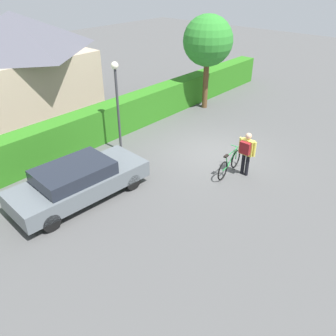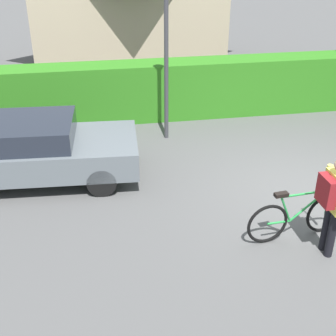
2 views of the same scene
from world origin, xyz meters
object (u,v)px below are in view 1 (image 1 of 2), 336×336
(street_lamp, at_px, (117,94))
(tree_kerbside, at_px, (208,41))
(person_rider, at_px, (246,150))
(parked_car_near, at_px, (78,181))
(bicycle, at_px, (229,164))

(street_lamp, bearing_deg, tree_kerbside, 3.54)
(person_rider, height_order, tree_kerbside, tree_kerbside)
(person_rider, bearing_deg, parked_car_near, 146.13)
(parked_car_near, xyz_separation_m, street_lamp, (3.19, 1.57, 1.72))
(parked_car_near, height_order, bicycle, parked_car_near)
(bicycle, distance_m, tree_kerbside, 7.52)
(street_lamp, bearing_deg, bicycle, -72.22)
(person_rider, distance_m, tree_kerbside, 7.43)
(parked_car_near, height_order, tree_kerbside, tree_kerbside)
(tree_kerbside, bearing_deg, parked_car_near, -168.41)
(person_rider, relative_size, street_lamp, 0.46)
(parked_car_near, bearing_deg, tree_kerbside, 11.59)
(parked_car_near, xyz_separation_m, bicycle, (4.59, -2.80, -0.29))
(bicycle, bearing_deg, street_lamp, 107.78)
(person_rider, distance_m, street_lamp, 5.30)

